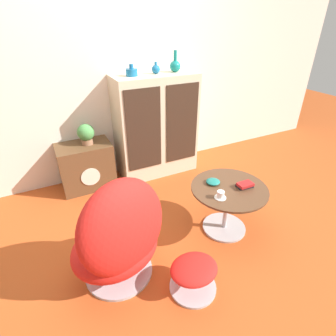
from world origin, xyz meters
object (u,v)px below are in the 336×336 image
teacup (220,195)px  vase_leftmost (132,72)px  coffee_table (228,201)px  potted_plant (86,134)px  sideboard (156,126)px  egg_chair (119,238)px  tv_console (86,166)px  book_stack (245,185)px  ottoman (194,273)px  vase_inner_right (175,66)px  vase_inner_left (156,69)px  bowl (213,182)px

teacup → vase_leftmost: bearing=98.6°
coffee_table → potted_plant: 1.67m
sideboard → teacup: (-0.05, -1.40, -0.12)m
coffee_table → egg_chair: bearing=-175.1°
tv_console → book_stack: 1.80m
tv_console → egg_chair: 1.44m
coffee_table → book_stack: book_stack is taller
ottoman → vase_inner_right: (0.75, 1.74, 1.13)m
ottoman → coffee_table: bearing=34.6°
vase_inner_left → potted_plant: bearing=178.5°
sideboard → coffee_table: (0.11, -1.32, -0.29)m
potted_plant → teacup: size_ratio=2.35×
egg_chair → coffee_table: size_ratio=1.35×
tv_console → potted_plant: size_ratio=2.56×
potted_plant → ottoman: bearing=-79.2°
sideboard → vase_leftmost: 0.71m
vase_inner_left → bowl: vase_inner_left is taller
ottoman → book_stack: size_ratio=2.44×
sideboard → potted_plant: bearing=178.3°
vase_leftmost → potted_plant: bearing=177.8°
sideboard → bowl: (0.02, -1.19, -0.13)m
vase_inner_left → egg_chair: bearing=-123.8°
vase_inner_right → vase_leftmost: bearing=-180.0°
vase_inner_left → vase_inner_right: 0.24m
vase_leftmost → book_stack: size_ratio=0.86×
book_stack → vase_inner_left: bearing=99.1°
sideboard → tv_console: bearing=178.4°
egg_chair → teacup: egg_chair is taller
teacup → bowl: (0.07, 0.21, -0.01)m
sideboard → ottoman: (-0.50, -1.73, -0.45)m
ottoman → vase_leftmost: size_ratio=2.84×
tv_console → bowl: tv_console is taller
book_stack → bowl: size_ratio=1.16×
book_stack → teacup: bearing=-173.4°
potted_plant → bowl: (0.85, -1.22, -0.17)m
tv_console → bowl: bearing=-53.2°
coffee_table → teacup: size_ratio=6.85×
vase_inner_left → potted_plant: vase_inner_left is taller
vase_leftmost → ottoman: bearing=-97.5°
egg_chair → teacup: bearing=0.1°
vase_inner_left → teacup: 1.61m
tv_console → teacup: size_ratio=6.03×
vase_inner_left → teacup: (-0.07, -1.41, -0.78)m
ottoman → bowl: 0.82m
potted_plant → book_stack: (1.07, -1.39, -0.17)m
tv_console → ottoman: bearing=-77.4°
coffee_table → vase_inner_left: 1.63m
teacup → potted_plant: bearing=118.6°
tv_console → egg_chair: bearing=-91.5°
egg_chair → vase_leftmost: 1.78m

